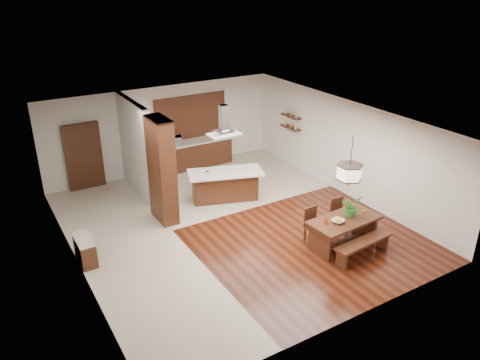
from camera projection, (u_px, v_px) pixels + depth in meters
room_shell at (230, 153)px, 11.86m from camera, size 9.00×9.04×2.92m
tile_hallway at (133, 253)px, 11.41m from camera, size 2.50×9.00×0.01m
tile_kitchen at (226, 182)px, 15.24m from camera, size 5.50×4.00×0.01m
soffit_band at (230, 122)px, 11.52m from camera, size 8.00×9.00×0.02m
partition_pier at (162, 171)px, 12.39m from camera, size 0.45×1.00×2.90m
partition_stub at (135, 147)px, 14.03m from camera, size 0.18×2.40×2.90m
hallway_console at (85, 250)px, 10.94m from camera, size 0.37×0.88×0.63m
hallway_doorway at (84, 157)px, 14.45m from camera, size 1.10×0.20×2.10m
rear_counter at (195, 154)px, 16.26m from camera, size 2.60×0.62×0.95m
kitchen_window at (190, 117)px, 15.95m from camera, size 2.60×0.08×1.50m
shelf_lower at (290, 128)px, 15.98m from camera, size 0.26×0.90×0.04m
shelf_upper at (291, 116)px, 15.82m from camera, size 0.26×0.90×0.04m
dining_table at (344, 226)px, 11.50m from camera, size 1.87×1.02×0.75m
dining_bench at (363, 249)px, 11.14m from camera, size 1.67×0.49×0.46m
dining_chair_left at (315, 226)px, 11.72m from camera, size 0.42×0.42×0.90m
dining_chair_right at (340, 216)px, 12.19m from camera, size 0.41×0.41×0.91m
pendant_lantern at (351, 162)px, 10.81m from camera, size 0.64×0.64×1.31m
foliage_plant at (351, 206)px, 11.45m from camera, size 0.55×0.50×0.54m
fruit_bowl at (338, 221)px, 11.24m from camera, size 0.35×0.35×0.07m
napkin_cone at (326, 220)px, 11.17m from camera, size 0.14×0.14×0.20m
gold_ornament at (364, 212)px, 11.64m from camera, size 0.07×0.07×0.09m
kitchen_island at (225, 185)px, 13.93m from camera, size 2.37×1.59×0.90m
range_hood at (224, 120)px, 13.12m from camera, size 0.90×0.55×0.87m
island_cup at (237, 168)px, 13.86m from camera, size 0.14×0.14×0.09m
microwave at (174, 141)px, 15.67m from camera, size 0.61×0.50×0.29m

